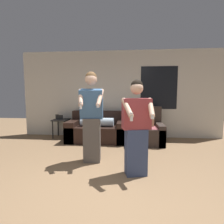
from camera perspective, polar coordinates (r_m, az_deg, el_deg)
ground_plane at (r=2.62m, az=-1.43°, el=-25.56°), size 14.00×14.00×0.00m
wall_back at (r=5.55m, az=2.82°, el=5.80°), size 6.30×0.07×2.70m
couch at (r=5.19m, az=-4.55°, el=-5.87°), size 1.71×1.00×0.84m
armchair at (r=5.01m, az=11.39°, el=-6.14°), size 0.84×0.90×1.00m
side_table at (r=5.71m, az=-16.31°, el=-3.11°), size 0.46×0.50×0.73m
person_left at (r=3.47m, az=-6.68°, el=-1.50°), size 0.50×0.52×1.79m
person_right at (r=2.94m, az=7.94°, el=-5.37°), size 0.53×0.53×1.60m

